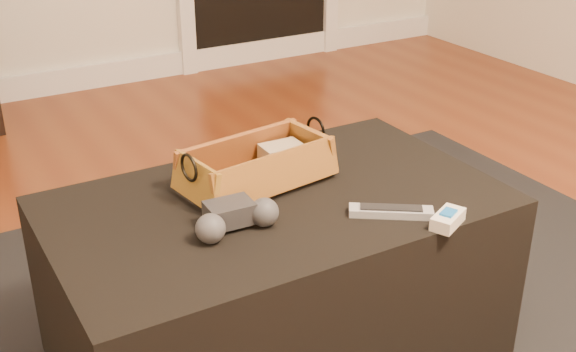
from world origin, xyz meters
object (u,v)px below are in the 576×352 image
ottoman (276,278)px  game_controller (235,217)px  tv_remote (254,180)px  cream_gadget (448,219)px  silver_remote (391,211)px  wicker_basket (257,168)px

ottoman → game_controller: (-0.14, -0.08, 0.24)m
tv_remote → cream_gadget: bearing=-67.2°
game_controller → silver_remote: (0.32, -0.11, -0.02)m
wicker_basket → silver_remote: size_ratio=2.23×
cream_gadget → silver_remote: bearing=128.8°
wicker_basket → game_controller: bearing=-129.6°
game_controller → silver_remote: 0.33m
ottoman → cream_gadget: 0.44m
game_controller → silver_remote: game_controller is taller
tv_remote → cream_gadget: same height
tv_remote → silver_remote: bearing=-67.8°
wicker_basket → silver_remote: 0.33m
game_controller → ottoman: bearing=29.9°
tv_remote → game_controller: game_controller is taller
game_controller → cream_gadget: size_ratio=1.92×
wicker_basket → game_controller: wicker_basket is taller
silver_remote → tv_remote: bearing=126.5°
wicker_basket → silver_remote: bearing=-57.4°
tv_remote → cream_gadget: (0.27, -0.35, -0.01)m
silver_remote → ottoman: bearing=132.8°
tv_remote → silver_remote: (0.19, -0.26, -0.01)m
ottoman → tv_remote: bearing=103.6°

